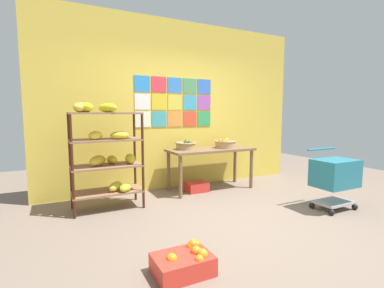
% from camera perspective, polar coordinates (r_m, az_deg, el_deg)
% --- Properties ---
extents(ground, '(9.77, 9.77, 0.00)m').
position_cam_1_polar(ground, '(3.67, 10.35, -15.23)').
color(ground, '#776558').
extents(back_wall_with_art, '(4.88, 0.07, 2.96)m').
position_cam_1_polar(back_wall_with_art, '(5.08, -2.53, 7.82)').
color(back_wall_with_art, gold).
rests_on(back_wall_with_art, ground).
extents(banana_shelf_unit, '(0.95, 0.52, 1.49)m').
position_cam_1_polar(banana_shelf_unit, '(4.03, -17.13, -1.06)').
color(banana_shelf_unit, '#421C0F').
rests_on(banana_shelf_unit, ground).
extents(display_table, '(1.52, 0.62, 0.73)m').
position_cam_1_polar(display_table, '(4.91, 3.86, -2.04)').
color(display_table, brown).
rests_on(display_table, ground).
extents(fruit_basket_back_right, '(0.38, 0.38, 0.18)m').
position_cam_1_polar(fruit_basket_back_right, '(5.02, 6.79, 0.06)').
color(fruit_basket_back_right, tan).
rests_on(fruit_basket_back_right, display_table).
extents(fruit_basket_back_left, '(0.35, 0.35, 0.17)m').
position_cam_1_polar(fruit_basket_back_left, '(4.77, -1.26, -0.22)').
color(fruit_basket_back_left, '#A48852').
rests_on(fruit_basket_back_left, display_table).
extents(produce_crate_under_table, '(0.36, 0.29, 0.16)m').
position_cam_1_polar(produce_crate_under_table, '(4.88, 0.91, -8.72)').
color(produce_crate_under_table, red).
rests_on(produce_crate_under_table, ground).
extents(orange_crate_foreground, '(0.48, 0.35, 0.22)m').
position_cam_1_polar(orange_crate_foreground, '(2.54, -1.64, -23.05)').
color(orange_crate_foreground, red).
rests_on(orange_crate_foreground, ground).
extents(shopping_cart, '(0.59, 0.46, 0.84)m').
position_cam_1_polar(shopping_cart, '(4.38, 27.15, -5.68)').
color(shopping_cart, black).
rests_on(shopping_cart, ground).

